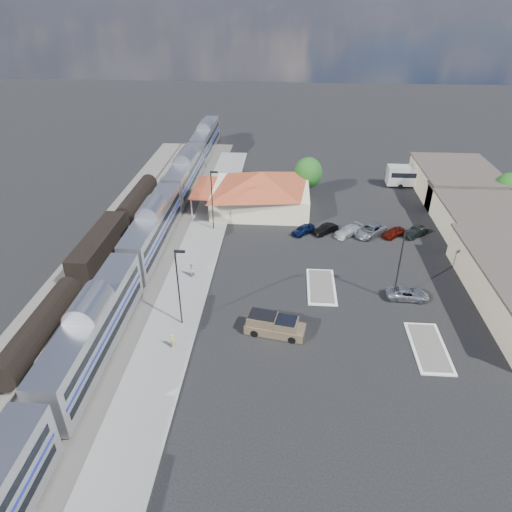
# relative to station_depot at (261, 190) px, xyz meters

# --- Properties ---
(ground) EXTENTS (280.00, 280.00, 0.00)m
(ground) POSITION_rel_station_depot_xyz_m (4.56, -24.00, -3.13)
(ground) COLOR black
(ground) RESTS_ON ground
(railbed) EXTENTS (16.00, 100.00, 0.12)m
(railbed) POSITION_rel_station_depot_xyz_m (-16.44, -16.00, -3.07)
(railbed) COLOR #4C4944
(railbed) RESTS_ON ground
(platform) EXTENTS (5.50, 92.00, 0.18)m
(platform) POSITION_rel_station_depot_xyz_m (-7.44, -18.00, -3.04)
(platform) COLOR gray
(platform) RESTS_ON ground
(passenger_train) EXTENTS (3.00, 104.00, 5.55)m
(passenger_train) POSITION_rel_station_depot_xyz_m (-13.44, -14.11, -0.26)
(passenger_train) COLOR silver
(passenger_train) RESTS_ON ground
(freight_cars) EXTENTS (2.80, 46.00, 4.00)m
(freight_cars) POSITION_rel_station_depot_xyz_m (-19.44, -18.13, -1.21)
(freight_cars) COLOR black
(freight_cars) RESTS_ON ground
(station_depot) EXTENTS (18.35, 12.24, 6.20)m
(station_depot) POSITION_rel_station_depot_xyz_m (0.00, 0.00, 0.00)
(station_depot) COLOR beige
(station_depot) RESTS_ON ground
(buildings_east) EXTENTS (14.40, 51.40, 4.80)m
(buildings_east) POSITION_rel_station_depot_xyz_m (32.56, -9.72, -0.86)
(buildings_east) COLOR #C6B28C
(buildings_east) RESTS_ON ground
(traffic_island_south) EXTENTS (3.30, 7.50, 0.21)m
(traffic_island_south) POSITION_rel_station_depot_xyz_m (8.56, -22.00, -3.03)
(traffic_island_south) COLOR silver
(traffic_island_south) RESTS_ON ground
(traffic_island_north) EXTENTS (3.30, 7.50, 0.21)m
(traffic_island_north) POSITION_rel_station_depot_xyz_m (18.56, -32.00, -3.03)
(traffic_island_north) COLOR silver
(traffic_island_north) RESTS_ON ground
(lamp_plat_s) EXTENTS (1.08, 0.25, 9.00)m
(lamp_plat_s) POSITION_rel_station_depot_xyz_m (-6.34, -30.00, 2.21)
(lamp_plat_s) COLOR black
(lamp_plat_s) RESTS_ON ground
(lamp_plat_n) EXTENTS (1.08, 0.25, 9.00)m
(lamp_plat_n) POSITION_rel_station_depot_xyz_m (-6.34, -8.00, 2.21)
(lamp_plat_n) COLOR black
(lamp_plat_n) RESTS_ON ground
(lamp_lot) EXTENTS (1.08, 0.25, 9.00)m
(lamp_lot) POSITION_rel_station_depot_xyz_m (16.66, -24.00, 2.21)
(lamp_lot) COLOR black
(lamp_lot) RESTS_ON ground
(tree_east_c) EXTENTS (4.41, 4.41, 6.21)m
(tree_east_c) POSITION_rel_station_depot_xyz_m (38.56, 2.00, 0.63)
(tree_east_c) COLOR #382314
(tree_east_c) RESTS_ON ground
(tree_depot) EXTENTS (4.71, 4.71, 6.63)m
(tree_depot) POSITION_rel_station_depot_xyz_m (7.56, 6.00, 0.89)
(tree_depot) COLOR #382314
(tree_depot) RESTS_ON ground
(pickup_truck) EXTENTS (6.35, 3.30, 2.09)m
(pickup_truck) POSITION_rel_station_depot_xyz_m (3.40, -30.80, -2.14)
(pickup_truck) COLOR tan
(pickup_truck) RESTS_ON ground
(suv) EXTENTS (4.90, 2.44, 1.33)m
(suv) POSITION_rel_station_depot_xyz_m (18.21, -23.63, -2.46)
(suv) COLOR #ADB0B5
(suv) RESTS_ON ground
(coach_bus) EXTENTS (11.63, 2.56, 3.73)m
(coach_bus) POSITION_rel_station_depot_xyz_m (27.61, 11.28, -0.98)
(coach_bus) COLOR silver
(coach_bus) RESTS_ON ground
(person_a) EXTENTS (0.44, 0.61, 1.59)m
(person_a) POSITION_rel_station_depot_xyz_m (-6.48, -33.80, -2.16)
(person_a) COLOR #D6D843
(person_a) RESTS_ON platform
(person_b) EXTENTS (0.97, 1.09, 1.84)m
(person_b) POSITION_rel_station_depot_xyz_m (-7.14, -20.99, -2.03)
(person_b) COLOR beige
(person_b) RESTS_ON platform
(parked_car_a) EXTENTS (3.78, 3.86, 1.31)m
(parked_car_a) POSITION_rel_station_depot_xyz_m (6.64, -8.39, -2.47)
(parked_car_a) COLOR #0D1942
(parked_car_a) RESTS_ON ground
(parked_car_b) EXTENTS (3.93, 3.61, 1.31)m
(parked_car_b) POSITION_rel_station_depot_xyz_m (9.84, -8.09, -2.48)
(parked_car_b) COLOR black
(parked_car_b) RESTS_ON ground
(parked_car_c) EXTENTS (4.71, 4.52, 1.35)m
(parked_car_c) POSITION_rel_station_depot_xyz_m (13.04, -8.39, -2.46)
(parked_car_c) COLOR silver
(parked_car_c) RESTS_ON ground
(parked_car_d) EXTENTS (5.58, 5.68, 1.51)m
(parked_car_d) POSITION_rel_station_depot_xyz_m (16.24, -8.09, -2.37)
(parked_car_d) COLOR #979B9F
(parked_car_d) RESTS_ON ground
(parked_car_e) EXTENTS (3.84, 3.68, 1.29)m
(parked_car_e) POSITION_rel_station_depot_xyz_m (19.44, -8.39, -2.48)
(parked_car_e) COLOR maroon
(parked_car_e) RESTS_ON ground
(parked_car_f) EXTENTS (4.03, 3.68, 1.34)m
(parked_car_f) POSITION_rel_station_depot_xyz_m (22.64, -8.09, -2.46)
(parked_car_f) COLOR black
(parked_car_f) RESTS_ON ground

